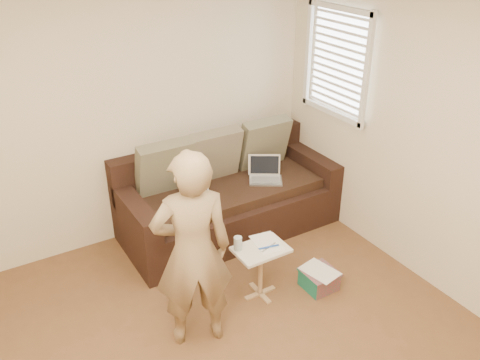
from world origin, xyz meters
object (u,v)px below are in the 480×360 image
(laptop_white, at_px, (200,201))
(person, at_px, (193,252))
(laptop_silver, at_px, (266,181))
(striped_box, at_px, (319,279))
(sofa, at_px, (229,194))
(drinking_glass, at_px, (238,243))
(side_table, at_px, (260,272))

(laptop_white, height_order, person, person)
(laptop_silver, height_order, striped_box, laptop_silver)
(sofa, height_order, person, person)
(laptop_silver, relative_size, drinking_glass, 2.78)
(person, xyz_separation_m, drinking_glass, (0.52, 0.24, -0.26))
(laptop_white, bearing_deg, drinking_glass, -93.48)
(sofa, height_order, striped_box, sofa)
(side_table, bearing_deg, person, -167.63)
(drinking_glass, xyz_separation_m, striped_box, (0.67, -0.28, -0.46))
(sofa, xyz_separation_m, laptop_silver, (0.37, -0.11, 0.10))
(sofa, height_order, laptop_silver, sofa)
(person, bearing_deg, sofa, -113.21)
(side_table, xyz_separation_m, striped_box, (0.50, -0.19, -0.15))
(striped_box, bearing_deg, side_table, 158.73)
(sofa, distance_m, person, 1.59)
(sofa, distance_m, side_table, 1.09)
(sofa, distance_m, drinking_glass, 1.07)
(striped_box, bearing_deg, drinking_glass, 157.30)
(sofa, bearing_deg, laptop_silver, -16.31)
(laptop_white, distance_m, striped_box, 1.33)
(sofa, xyz_separation_m, side_table, (-0.29, -1.04, -0.18))
(laptop_silver, height_order, side_table, laptop_silver)
(laptop_silver, bearing_deg, striped_box, -66.39)
(sofa, height_order, drinking_glass, sofa)
(sofa, bearing_deg, person, -129.78)
(sofa, xyz_separation_m, striped_box, (0.20, -1.23, -0.33))
(laptop_silver, relative_size, striped_box, 1.15)
(laptop_white, xyz_separation_m, striped_box, (0.60, -1.11, -0.43))
(sofa, bearing_deg, side_table, -105.86)
(laptop_silver, distance_m, laptop_white, 0.77)
(side_table, height_order, drinking_glass, drinking_glass)
(drinking_glass, bearing_deg, laptop_silver, 45.13)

